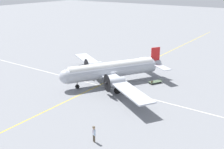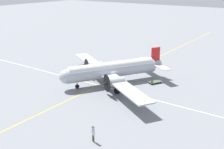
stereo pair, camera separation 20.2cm
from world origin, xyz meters
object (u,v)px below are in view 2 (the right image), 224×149
crew_foreground (93,132)px  baggage_cart (155,82)px  suitcase_near_door (152,83)px  airliner_main (110,70)px

crew_foreground → baggage_cart: size_ratio=0.74×
baggage_cart → suitcase_near_door: bearing=9.2°
crew_foreground → baggage_cart: 20.71m
suitcase_near_door → baggage_cart: bearing=161.1°
crew_foreground → baggage_cart: bearing=-58.1°
suitcase_near_door → baggage_cart: 0.82m
baggage_cart → airliner_main: bearing=-26.1°
crew_foreground → suitcase_near_door: crew_foreground is taller
baggage_cart → crew_foreground: bearing=36.0°
suitcase_near_door → baggage_cart: (-0.78, 0.27, 0.01)m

